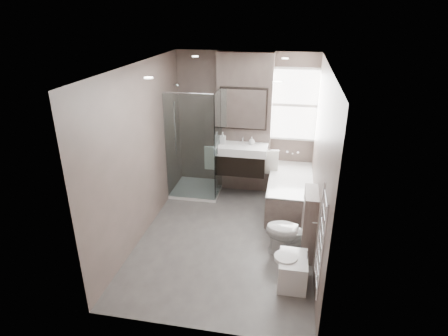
% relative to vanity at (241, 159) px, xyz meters
% --- Properties ---
extents(room, '(2.70, 3.90, 2.70)m').
position_rel_vanity_xyz_m(room, '(0.00, -1.43, 0.56)').
color(room, '#54514D').
rests_on(room, ground).
extents(vanity_pier, '(1.00, 0.25, 2.60)m').
position_rel_vanity_xyz_m(vanity_pier, '(0.00, 0.35, 0.56)').
color(vanity_pier, '#64564F').
rests_on(vanity_pier, ground).
extents(vanity, '(0.95, 0.47, 0.66)m').
position_rel_vanity_xyz_m(vanity, '(0.00, 0.00, 0.00)').
color(vanity, black).
rests_on(vanity, vanity_pier).
extents(mirror_cabinet, '(0.86, 0.08, 0.76)m').
position_rel_vanity_xyz_m(mirror_cabinet, '(0.00, 0.19, 0.89)').
color(mirror_cabinet, black).
rests_on(mirror_cabinet, vanity_pier).
extents(towel_left, '(0.24, 0.06, 0.44)m').
position_rel_vanity_xyz_m(towel_left, '(-0.56, -0.02, -0.02)').
color(towel_left, silver).
rests_on(towel_left, vanity_pier).
extents(towel_right, '(0.24, 0.06, 0.44)m').
position_rel_vanity_xyz_m(towel_right, '(0.56, -0.02, -0.02)').
color(towel_right, silver).
rests_on(towel_right, vanity_pier).
extents(shower_enclosure, '(0.90, 0.90, 2.00)m').
position_rel_vanity_xyz_m(shower_enclosure, '(-0.75, -0.08, -0.25)').
color(shower_enclosure, white).
rests_on(shower_enclosure, ground).
extents(bathtub, '(0.75, 1.60, 0.57)m').
position_rel_vanity_xyz_m(bathtub, '(0.92, -0.33, -0.43)').
color(bathtub, '#64564F').
rests_on(bathtub, ground).
extents(window, '(0.98, 0.06, 1.33)m').
position_rel_vanity_xyz_m(window, '(0.90, 0.45, 0.93)').
color(window, white).
rests_on(window, room).
extents(toilet, '(0.76, 0.49, 0.73)m').
position_rel_vanity_xyz_m(toilet, '(0.97, -1.71, -0.38)').
color(toilet, white).
rests_on(toilet, ground).
extents(cistern_box, '(0.19, 0.55, 1.00)m').
position_rel_vanity_xyz_m(cistern_box, '(1.21, -1.68, -0.24)').
color(cistern_box, '#64564F').
rests_on(cistern_box, ground).
extents(bidet, '(0.42, 0.49, 0.51)m').
position_rel_vanity_xyz_m(bidet, '(1.01, -2.36, -0.53)').
color(bidet, white).
rests_on(bidet, ground).
extents(towel_radiator, '(0.03, 0.49, 1.10)m').
position_rel_vanity_xyz_m(towel_radiator, '(1.25, -3.03, 0.38)').
color(towel_radiator, silver).
rests_on(towel_radiator, room).
extents(soap_bottle_a, '(0.10, 0.10, 0.22)m').
position_rel_vanity_xyz_m(soap_bottle_a, '(-0.35, 0.02, 0.37)').
color(soap_bottle_a, white).
rests_on(soap_bottle_a, vanity).
extents(soap_bottle_b, '(0.11, 0.11, 0.14)m').
position_rel_vanity_xyz_m(soap_bottle_b, '(0.18, 0.09, 0.33)').
color(soap_bottle_b, white).
rests_on(soap_bottle_b, vanity).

